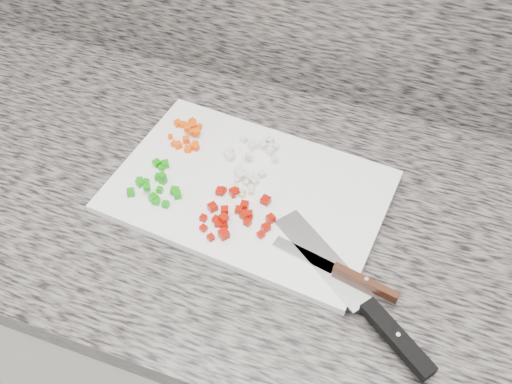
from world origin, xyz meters
TOP-DOWN VIEW (x-y plane):
  - cabinet at (0.00, 1.44)m, footprint 3.92×0.62m
  - countertop at (0.00, 1.44)m, footprint 3.96×0.64m
  - cutting_board at (-0.05, 1.45)m, footprint 0.46×0.33m
  - carrot_pile at (-0.19, 1.53)m, footprint 0.07×0.08m
  - onion_pile at (-0.07, 1.51)m, footprint 0.10×0.11m
  - green_pepper_pile at (-0.19, 1.40)m, footprint 0.09×0.09m
  - red_pepper_pile at (-0.05, 1.39)m, footprint 0.11×0.11m
  - garlic_pile at (-0.06, 1.44)m, footprint 0.04×0.05m
  - chef_knife at (0.19, 1.29)m, footprint 0.27×0.21m
  - paring_knife at (0.15, 1.34)m, footprint 0.20×0.06m

SIDE VIEW (x-z plane):
  - cabinet at x=0.00m, z-range 0.00..0.86m
  - countertop at x=0.00m, z-range 0.86..0.90m
  - cutting_board at x=-0.05m, z-range 0.90..0.91m
  - garlic_pile at x=-0.06m, z-range 0.91..0.92m
  - chef_knife at x=0.19m, z-range 0.91..0.93m
  - onion_pile at x=-0.07m, z-range 0.91..0.93m
  - green_pepper_pile at x=-0.19m, z-range 0.91..0.93m
  - paring_knife at x=0.15m, z-range 0.91..0.93m
  - red_pepper_pile at x=-0.05m, z-range 0.91..0.93m
  - carrot_pile at x=-0.19m, z-range 0.91..0.93m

